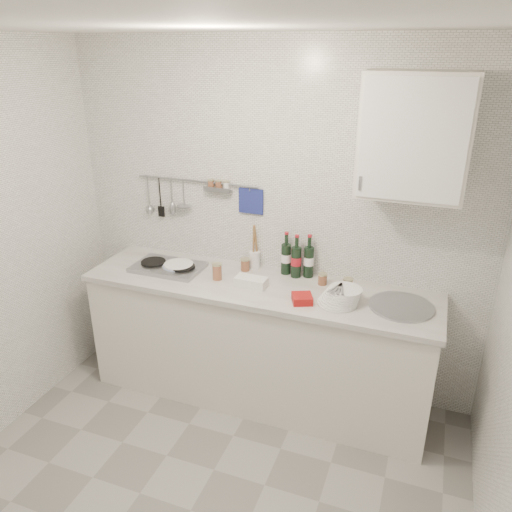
# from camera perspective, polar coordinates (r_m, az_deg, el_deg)

# --- Properties ---
(floor) EXTENTS (3.00, 3.00, 0.00)m
(floor) POSITION_cam_1_polar(r_m,az_deg,el_deg) (3.18, -7.47, -26.87)
(floor) COLOR slate
(floor) RESTS_ON ground
(ceiling) EXTENTS (3.00, 3.00, 0.00)m
(ceiling) POSITION_cam_1_polar(r_m,az_deg,el_deg) (2.07, -11.35, 24.67)
(ceiling) COLOR silver
(ceiling) RESTS_ON back_wall
(back_wall) EXTENTS (3.00, 0.02, 2.50)m
(back_wall) POSITION_cam_1_polar(r_m,az_deg,el_deg) (3.55, 1.94, 3.62)
(back_wall) COLOR silver
(back_wall) RESTS_ON floor
(counter) EXTENTS (2.44, 0.64, 0.96)m
(counter) POSITION_cam_1_polar(r_m,az_deg,el_deg) (3.65, 0.34, -10.06)
(counter) COLOR silver
(counter) RESTS_ON floor
(wall_rail) EXTENTS (0.98, 0.09, 0.34)m
(wall_rail) POSITION_cam_1_polar(r_m,az_deg,el_deg) (3.69, -7.08, 7.08)
(wall_rail) COLOR #93969B
(wall_rail) RESTS_ON back_wall
(wall_cabinet) EXTENTS (0.60, 0.38, 0.70)m
(wall_cabinet) POSITION_cam_1_polar(r_m,az_deg,el_deg) (3.04, 17.71, 12.93)
(wall_cabinet) COLOR silver
(wall_cabinet) RESTS_ON back_wall
(plate_stack_hob) EXTENTS (0.24, 0.23, 0.04)m
(plate_stack_hob) POSITION_cam_1_polar(r_m,az_deg,el_deg) (3.66, -8.98, -1.21)
(plate_stack_hob) COLOR #5573C2
(plate_stack_hob) RESTS_ON counter
(plate_stack_sink) EXTENTS (0.27, 0.26, 0.11)m
(plate_stack_sink) POSITION_cam_1_polar(r_m,az_deg,el_deg) (3.19, 9.69, -4.56)
(plate_stack_sink) COLOR white
(plate_stack_sink) RESTS_ON counter
(wine_bottles) EXTENTS (0.24, 0.11, 0.31)m
(wine_bottles) POSITION_cam_1_polar(r_m,az_deg,el_deg) (3.48, 4.71, 0.09)
(wine_bottles) COLOR black
(wine_bottles) RESTS_ON counter
(butter_dish) EXTENTS (0.22, 0.11, 0.06)m
(butter_dish) POSITION_cam_1_polar(r_m,az_deg,el_deg) (3.37, -0.57, -2.97)
(butter_dish) COLOR white
(butter_dish) RESTS_ON counter
(strawberry_punnet) EXTENTS (0.16, 0.16, 0.05)m
(strawberry_punnet) POSITION_cam_1_polar(r_m,az_deg,el_deg) (3.18, 5.29, -4.88)
(strawberry_punnet) COLOR red
(strawberry_punnet) RESTS_ON counter
(utensil_crock) EXTENTS (0.08, 0.08, 0.33)m
(utensil_crock) POSITION_cam_1_polar(r_m,az_deg,el_deg) (3.63, -0.17, -0.15)
(utensil_crock) COLOR white
(utensil_crock) RESTS_ON counter
(jar_a) EXTENTS (0.07, 0.07, 0.09)m
(jar_a) POSITION_cam_1_polar(r_m,az_deg,el_deg) (3.59, -1.25, -0.98)
(jar_a) COLOR brown
(jar_a) RESTS_ON counter
(jar_b) EXTENTS (0.06, 0.06, 0.08)m
(jar_b) POSITION_cam_1_polar(r_m,az_deg,el_deg) (3.42, 7.62, -2.60)
(jar_b) COLOR brown
(jar_b) RESTS_ON counter
(jar_c) EXTENTS (0.07, 0.07, 0.08)m
(jar_c) POSITION_cam_1_polar(r_m,az_deg,el_deg) (3.37, 10.46, -3.17)
(jar_c) COLOR brown
(jar_c) RESTS_ON counter
(jar_d) EXTENTS (0.07, 0.07, 0.12)m
(jar_d) POSITION_cam_1_polar(r_m,az_deg,el_deg) (3.46, -4.47, -1.77)
(jar_d) COLOR brown
(jar_d) RESTS_ON counter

